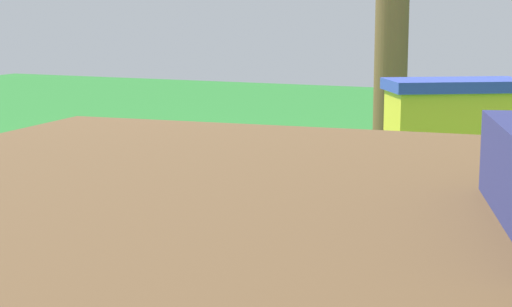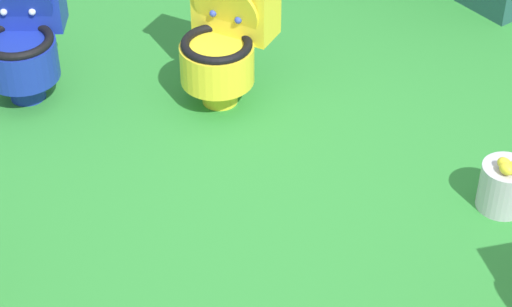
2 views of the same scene
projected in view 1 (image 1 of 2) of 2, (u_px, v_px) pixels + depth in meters
ground at (258, 246)px, 3.47m from camera, size 14.00×14.00×0.00m
toilet_yellow at (441, 182)px, 2.89m from camera, size 0.60×0.63×0.73m
wooden_post at (392, 8)px, 4.59m from camera, size 0.18×0.18×1.90m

